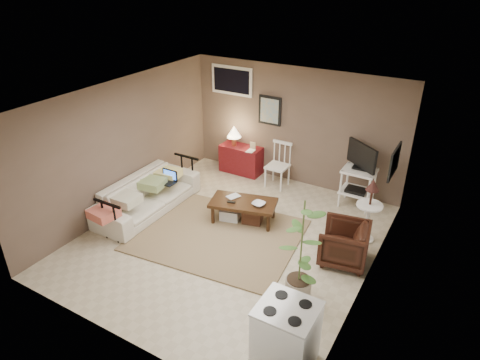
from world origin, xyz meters
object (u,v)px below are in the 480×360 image
Objects in this scene: red_console at (240,157)px; potted_plant at (301,248)px; tv_stand at (359,174)px; sofa at (147,190)px; coffee_table at (243,210)px; armchair at (344,242)px; stove at (286,336)px; spindle_chair at (278,166)px; side_table at (370,203)px.

potted_plant is at bearing -48.52° from red_console.
red_console is 2.64m from tv_stand.
sofa is 2.36m from red_console.
coffee_table is 1.81m from sofa.
tv_stand reaches higher than armchair.
potted_plant is (1.63, -1.31, 0.60)m from coffee_table.
sofa is 2.56× the size of stove.
armchair is (0.33, -1.76, -0.31)m from tv_stand.
sofa is 2.66m from spindle_chair.
armchair is (1.90, -0.20, 0.12)m from coffee_table.
tv_stand is 1.82m from armchair.
side_table is (2.12, -1.01, 0.26)m from spindle_chair.
tv_stand is (1.57, 1.56, 0.43)m from coffee_table.
coffee_table is at bearing -165.09° from side_table.
side_table is (3.10, -1.18, 0.34)m from red_console.
potted_plant is (0.06, -2.87, 0.17)m from tv_stand.
sofa is 3.91m from tv_stand.
spindle_chair is 4.40m from stove.
potted_plant reaches higher than spindle_chair.
stove is (1.92, -2.37, 0.18)m from coffee_table.
side_table is at bearing -64.95° from tv_stand.
armchair is at bearing -84.71° from sofa.
coffee_table is at bearing -72.63° from sofa.
sofa is 2.06× the size of red_console.
stove is at bearing -53.99° from red_console.
red_console reaches higher than stove.
sofa is at bearing -162.63° from coffee_table.
red_console is 1.00m from spindle_chair.
red_console is at bearing -132.82° from armchair.
stove is (3.64, -1.83, -0.00)m from sofa.
red_console is 0.83× the size of tv_stand.
coffee_table is 1.00× the size of tv_stand.
side_table reaches higher than coffee_table.
spindle_chair reaches higher than coffee_table.
tv_stand is (1.64, 0.00, 0.23)m from spindle_chair.
tv_stand reaches higher than coffee_table.
red_console is 4.08m from potted_plant.
coffee_table is 1.20× the size of red_console.
stove is at bearing -116.70° from sofa.
sofa is (-1.72, -0.54, 0.18)m from coffee_table.
spindle_chair is (0.98, -0.17, 0.07)m from red_console.
potted_plant is (-0.27, -1.10, 0.48)m from armchair.
potted_plant is at bearing -88.82° from tv_stand.
armchair is at bearing 76.35° from potted_plant.
red_console is 1.47× the size of armchair.
sofa is at bearing -147.48° from tv_stand.
potted_plant is at bearing -23.30° from armchair.
coffee_table is at bearing -105.77° from armchair.
side_table is at bearing 159.25° from armchair.
spindle_chair is at bearing 92.66° from coffee_table.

